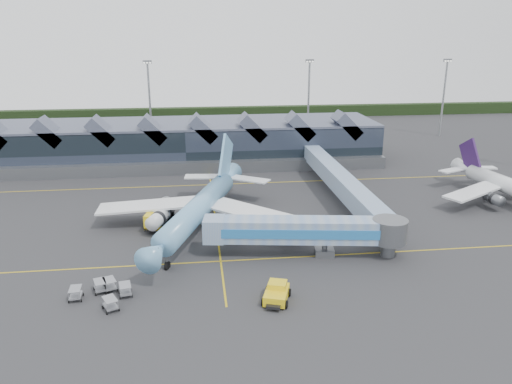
{
  "coord_description": "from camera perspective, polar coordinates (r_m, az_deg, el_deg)",
  "views": [
    {
      "loc": [
        -2.79,
        -69.92,
        29.85
      ],
      "look_at": [
        6.66,
        6.59,
        5.0
      ],
      "focal_mm": 35.0,
      "sensor_mm": 36.0,
      "label": 1
    }
  ],
  "objects": [
    {
      "name": "light_masts",
      "position": [
        135.95,
        3.15,
        10.5
      ],
      "size": [
        132.4,
        42.56,
        22.45
      ],
      "color": "gray",
      "rests_on": "ground"
    },
    {
      "name": "terminal",
      "position": [
        119.93,
        -8.01,
        5.67
      ],
      "size": [
        90.0,
        22.25,
        12.52
      ],
      "color": "black",
      "rests_on": "ground"
    },
    {
      "name": "baggage_carts",
      "position": [
        62.33,
        -16.94,
        -10.76
      ],
      "size": [
        7.18,
        7.03,
        1.43
      ],
      "rotation": [
        0.0,
        0.0,
        0.2
      ],
      "color": "#97999F",
      "rests_on": "ground"
    },
    {
      "name": "regional_jet",
      "position": [
        101.19,
        26.76,
        0.66
      ],
      "size": [
        26.98,
        29.71,
        10.2
      ],
      "rotation": [
        0.0,
        0.0,
        0.15
      ],
      "color": "white",
      "rests_on": "ground"
    },
    {
      "name": "jet_bridge",
      "position": [
        69.45,
        6.87,
        -4.46
      ],
      "size": [
        28.02,
        7.9,
        5.52
      ],
      "rotation": [
        0.0,
        0.0,
        -0.15
      ],
      "color": "#7392C1",
      "rests_on": "ground"
    },
    {
      "name": "pushback_tug",
      "position": [
        59.02,
        2.37,
        -11.49
      ],
      "size": [
        3.98,
        5.12,
        2.07
      ],
      "rotation": [
        0.0,
        0.0,
        -0.32
      ],
      "color": "yellow",
      "rests_on": "ground"
    },
    {
      "name": "fuel_truck",
      "position": [
        82.39,
        -10.9,
        -2.33
      ],
      "size": [
        4.4,
        9.98,
        3.33
      ],
      "rotation": [
        0.0,
        0.0,
        -0.22
      ],
      "color": "black",
      "rests_on": "ground"
    },
    {
      "name": "taxi_stripes",
      "position": [
        85.36,
        -4.73,
        -2.66
      ],
      "size": [
        120.0,
        60.0,
        0.01
      ],
      "color": "gold",
      "rests_on": "ground"
    },
    {
      "name": "tree_line_far",
      "position": [
        182.09,
        -6.15,
        8.97
      ],
      "size": [
        260.0,
        4.0,
        4.0
      ],
      "primitive_type": "cube",
      "color": "black",
      "rests_on": "ground"
    },
    {
      "name": "ground",
      "position": [
        76.08,
        -4.39,
        -5.29
      ],
      "size": [
        260.0,
        260.0,
        0.0
      ],
      "primitive_type": "plane",
      "color": "#262628",
      "rests_on": "ground"
    },
    {
      "name": "main_airliner",
      "position": [
        78.87,
        -6.25,
        -1.55
      ],
      "size": [
        32.93,
        38.75,
        12.84
      ],
      "rotation": [
        0.0,
        0.0,
        -0.34
      ],
      "color": "#6AABD7",
      "rests_on": "ground"
    }
  ]
}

